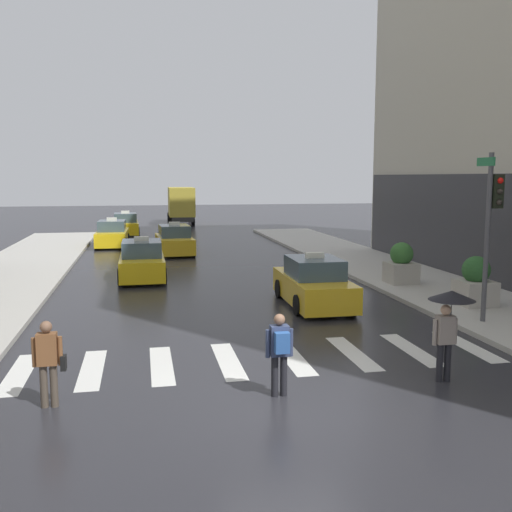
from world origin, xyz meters
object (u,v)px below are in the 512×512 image
at_px(traffic_light_pole, 492,213).
at_px(planter_mid_block, 401,265).
at_px(taxi_fourth, 112,235).
at_px(box_truck, 181,204).
at_px(taxi_lead, 314,284).
at_px(taxi_third, 174,241).
at_px(planter_near_corner, 475,283).
at_px(pedestrian_with_backpack, 280,348).
at_px(taxi_second, 142,262).
at_px(taxi_fifth, 126,225).
at_px(pedestrian_with_umbrella, 449,311).
at_px(pedestrian_with_handbag, 48,359).

distance_m(traffic_light_pole, planter_mid_block, 6.60).
distance_m(taxi_fourth, box_truck, 17.24).
bearing_deg(taxi_lead, taxi_third, 105.09).
bearing_deg(taxi_third, planter_near_corner, -60.82).
distance_m(taxi_fourth, pedestrian_with_backpack, 26.45).
relative_size(traffic_light_pole, taxi_fourth, 1.05).
distance_m(taxi_second, pedestrian_with_backpack, 14.31).
height_order(taxi_fourth, taxi_fifth, same).
bearing_deg(taxi_fifth, pedestrian_with_umbrella, -77.41).
distance_m(planter_near_corner, planter_mid_block, 4.20).
bearing_deg(taxi_second, taxi_fourth, 98.42).
xyz_separation_m(taxi_third, taxi_fourth, (-3.58, 4.24, 0.00)).
relative_size(taxi_fifth, pedestrian_with_backpack, 2.78).
relative_size(taxi_fifth, planter_near_corner, 2.87).
bearing_deg(taxi_third, taxi_fourth, 130.12).
height_order(taxi_fifth, pedestrian_with_umbrella, pedestrian_with_umbrella).
distance_m(traffic_light_pole, planter_near_corner, 3.22).
distance_m(taxi_lead, taxi_second, 8.51).
relative_size(taxi_lead, taxi_second, 1.00).
bearing_deg(taxi_second, pedestrian_with_backpack, -79.54).
bearing_deg(box_truck, traffic_light_pole, -80.86).
relative_size(taxi_fifth, planter_mid_block, 2.87).
distance_m(taxi_fifth, planter_near_corner, 29.69).
bearing_deg(pedestrian_with_umbrella, taxi_second, 114.24).
relative_size(taxi_second, planter_mid_block, 2.84).
relative_size(taxi_lead, pedestrian_with_backpack, 2.77).
distance_m(pedestrian_with_handbag, planter_mid_block, 15.34).
xyz_separation_m(box_truck, pedestrian_with_backpack, (-0.96, -42.44, -0.88)).
bearing_deg(pedestrian_with_backpack, planter_mid_block, 54.27).
bearing_deg(taxi_third, traffic_light_pole, -65.93).
bearing_deg(taxi_second, pedestrian_with_handbag, -97.19).
xyz_separation_m(taxi_second, planter_near_corner, (10.59, -7.98, 0.15)).
relative_size(taxi_fourth, planter_near_corner, 2.86).
height_order(taxi_second, planter_mid_block, taxi_second).
distance_m(traffic_light_pole, pedestrian_with_backpack, 8.53).
height_order(pedestrian_with_umbrella, pedestrian_with_handbag, pedestrian_with_umbrella).
distance_m(taxi_second, box_truck, 28.61).
height_order(box_truck, planter_mid_block, box_truck).
height_order(traffic_light_pole, taxi_lead, traffic_light_pole).
relative_size(pedestrian_with_umbrella, planter_near_corner, 1.21).
xyz_separation_m(traffic_light_pole, planter_near_corner, (0.87, 1.99, -2.38)).
distance_m(taxi_second, pedestrian_with_handbag, 13.85).
xyz_separation_m(taxi_third, pedestrian_with_umbrella, (4.46, -21.68, 0.79)).
bearing_deg(box_truck, taxi_lead, -86.61).
relative_size(taxi_third, planter_mid_block, 2.89).
xyz_separation_m(taxi_fourth, pedestrian_with_backpack, (4.38, -26.08, 0.25)).
xyz_separation_m(taxi_second, taxi_fifth, (-1.15, 19.29, 0.00)).
bearing_deg(planter_near_corner, taxi_lead, 162.28).
bearing_deg(box_truck, planter_mid_block, -78.72).
height_order(taxi_third, planter_near_corner, taxi_third).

